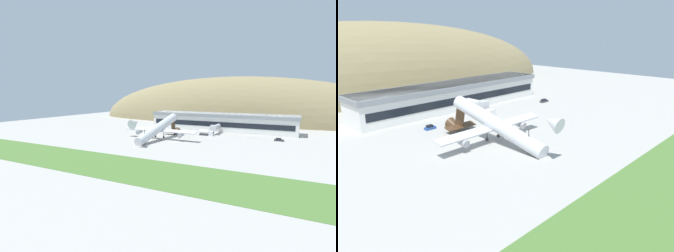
% 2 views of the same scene
% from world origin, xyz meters
% --- Properties ---
extents(ground_plane, '(323.95, 323.95, 0.00)m').
position_xyz_m(ground_plane, '(0.00, 0.00, 0.00)').
color(ground_plane, '#ADAAA3').
extents(grass_strip_foreground, '(291.56, 24.34, 0.08)m').
position_xyz_m(grass_strip_foreground, '(0.00, -48.32, 0.04)').
color(grass_strip_foreground, '#4C7533').
rests_on(grass_strip_foreground, ground_plane).
extents(hill_backdrop, '(252.62, 60.31, 73.29)m').
position_xyz_m(hill_backdrop, '(0.62, 101.82, 0.00)').
color(hill_backdrop, '#8E7F56').
rests_on(hill_backdrop, ground_plane).
extents(terminal_building, '(89.21, 16.69, 10.81)m').
position_xyz_m(terminal_building, '(8.47, 45.53, 6.13)').
color(terminal_building, white).
rests_on(terminal_building, ground_plane).
extents(jetway_0, '(3.38, 11.53, 5.43)m').
position_xyz_m(jetway_0, '(9.51, 31.28, 3.99)').
color(jetway_0, silver).
rests_on(jetway_0, ground_plane).
extents(cargo_airplane, '(40.32, 46.69, 14.88)m').
position_xyz_m(cargo_airplane, '(-10.78, 0.91, 5.49)').
color(cargo_airplane, silver).
extents(service_car_0, '(3.92, 1.85, 1.57)m').
position_xyz_m(service_car_0, '(-16.99, 26.19, 0.65)').
color(service_car_0, '#264C99').
rests_on(service_car_0, ground_plane).
extents(service_car_1, '(4.48, 1.88, 1.48)m').
position_xyz_m(service_car_1, '(44.05, 23.89, 0.61)').
color(service_car_1, '#333338').
rests_on(service_car_1, ground_plane).
extents(fuel_truck, '(8.08, 2.60, 3.12)m').
position_xyz_m(fuel_truck, '(6.79, 23.45, 1.49)').
color(fuel_truck, silver).
rests_on(fuel_truck, ground_plane).
extents(traffic_cone_0, '(0.52, 0.52, 0.58)m').
position_xyz_m(traffic_cone_0, '(-12.98, 19.85, 0.28)').
color(traffic_cone_0, orange).
rests_on(traffic_cone_0, ground_plane).
extents(traffic_cone_1, '(0.52, 0.52, 0.58)m').
position_xyz_m(traffic_cone_1, '(2.26, 10.39, 0.28)').
color(traffic_cone_1, orange).
rests_on(traffic_cone_1, ground_plane).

